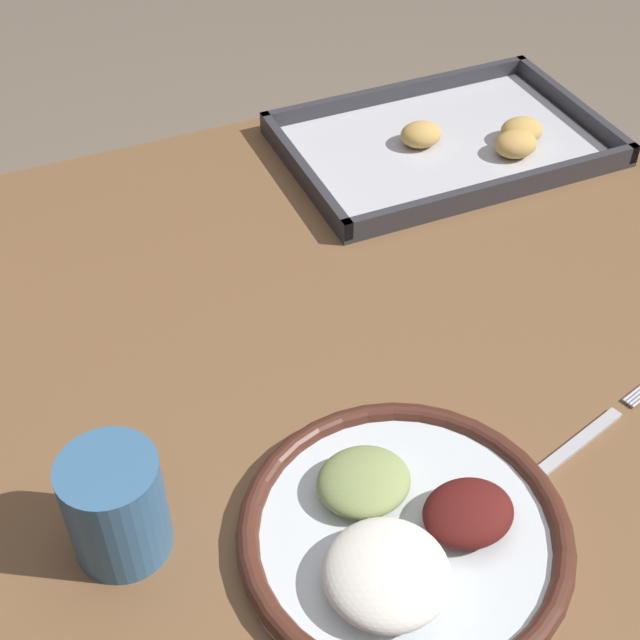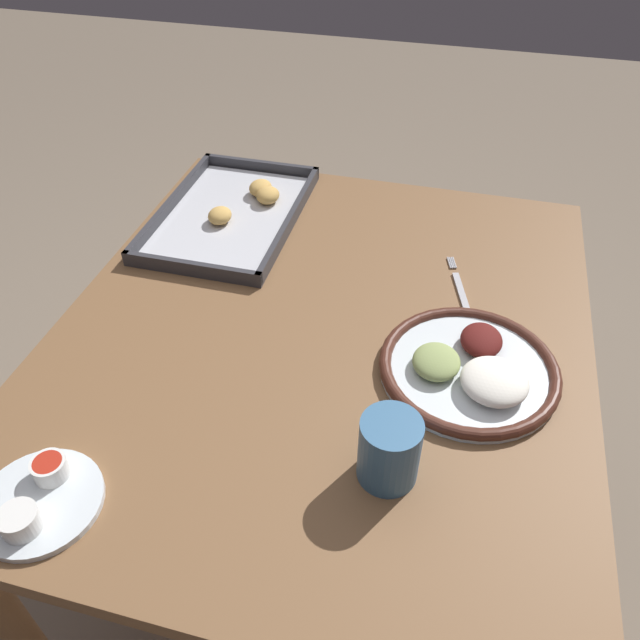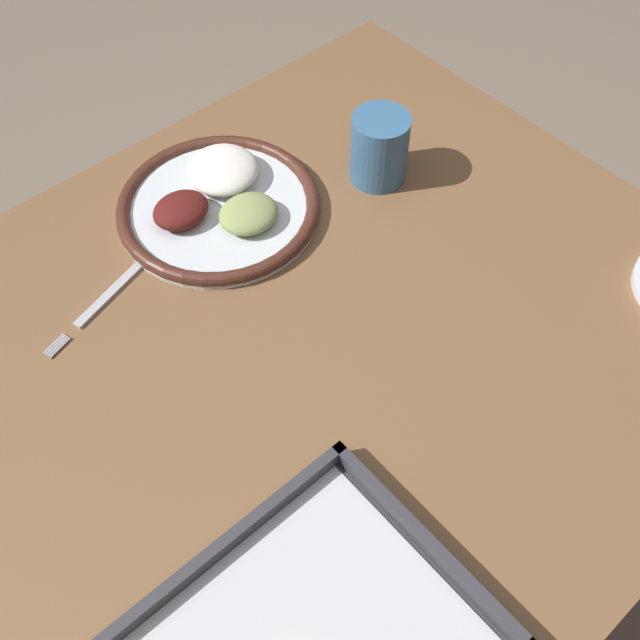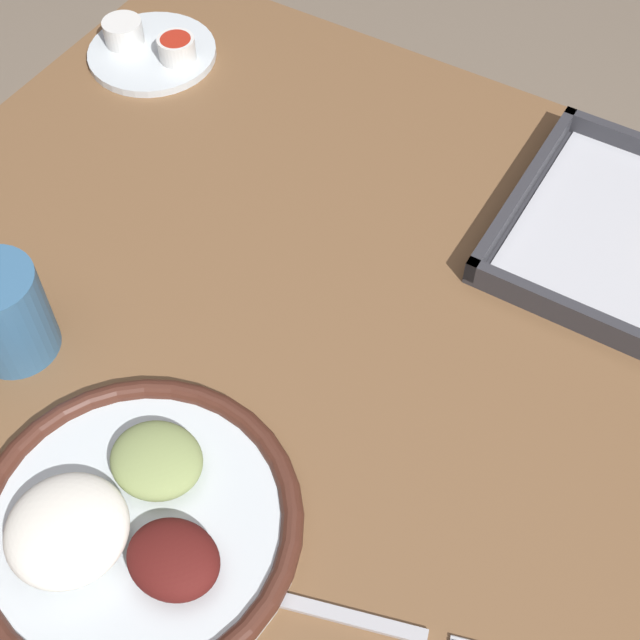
% 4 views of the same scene
% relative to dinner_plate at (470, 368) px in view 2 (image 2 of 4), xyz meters
% --- Properties ---
extents(ground_plane, '(8.00, 8.00, 0.00)m').
position_rel_dinner_plate_xyz_m(ground_plane, '(0.05, 0.26, -0.79)').
color(ground_plane, '#7A6B59').
extents(dining_table, '(1.06, 0.91, 0.78)m').
position_rel_dinner_plate_xyz_m(dining_table, '(0.05, 0.26, -0.13)').
color(dining_table, brown).
rests_on(dining_table, ground_plane).
extents(dinner_plate, '(0.29, 0.29, 0.05)m').
position_rel_dinner_plate_xyz_m(dinner_plate, '(0.00, 0.00, 0.00)').
color(dinner_plate, silver).
rests_on(dinner_plate, dining_table).
extents(fork, '(0.21, 0.07, 0.00)m').
position_rel_dinner_plate_xyz_m(fork, '(0.20, 0.03, -0.01)').
color(fork, '#B2B2B7').
rests_on(fork, dining_table).
extents(saucer_plate, '(0.16, 0.16, 0.04)m').
position_rel_dinner_plate_xyz_m(saucer_plate, '(-0.38, 0.53, -0.00)').
color(saucer_plate, silver).
rests_on(saucer_plate, dining_table).
extents(baking_tray, '(0.43, 0.28, 0.04)m').
position_rel_dinner_plate_xyz_m(baking_tray, '(0.35, 0.53, -0.00)').
color(baking_tray, '#333338').
rests_on(baking_tray, dining_table).
extents(drinking_cup, '(0.08, 0.08, 0.10)m').
position_rel_dinner_plate_xyz_m(drinking_cup, '(-0.22, 0.10, 0.04)').
color(drinking_cup, '#38668E').
rests_on(drinking_cup, dining_table).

